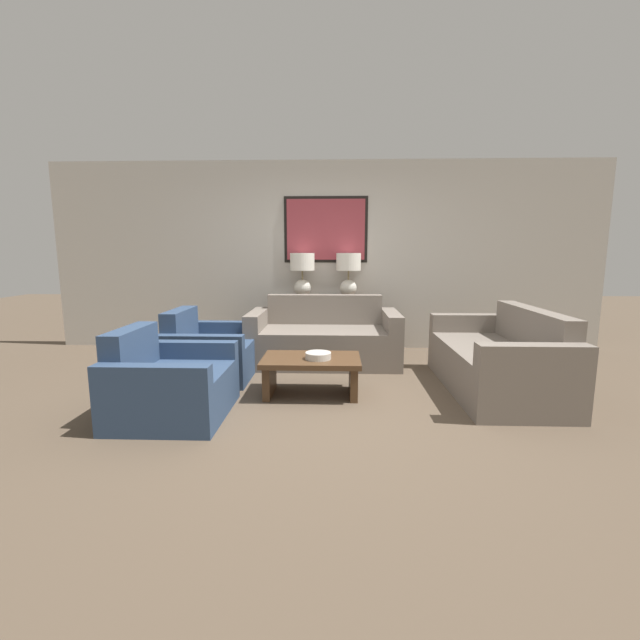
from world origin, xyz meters
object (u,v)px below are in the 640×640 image
at_px(console_table, 325,324).
at_px(table_lamp_right, 348,271).
at_px(decorative_bowl, 318,356).
at_px(armchair_near_back_wall, 209,353).
at_px(armchair_near_camera, 170,385).
at_px(coffee_table, 311,368).
at_px(table_lamp_left, 302,271).
at_px(couch_by_side, 498,362).
at_px(couch_by_back_wall, 324,340).

height_order(console_table, table_lamp_right, table_lamp_right).
relative_size(decorative_bowl, armchair_near_back_wall, 0.25).
bearing_deg(armchair_near_back_wall, armchair_near_camera, -90.00).
bearing_deg(coffee_table, decorative_bowl, -36.17).
bearing_deg(table_lamp_left, couch_by_side, -38.77).
xyz_separation_m(table_lamp_right, armchair_near_back_wall, (-1.59, -1.32, -0.87)).
distance_m(coffee_table, armchair_near_back_wall, 1.31).
relative_size(table_lamp_left, decorative_bowl, 2.50).
height_order(armchair_near_back_wall, armchair_near_camera, same).
bearing_deg(couch_by_back_wall, table_lamp_left, 115.36).
height_order(couch_by_back_wall, couch_by_side, same).
distance_m(table_lamp_left, coffee_table, 2.10).
height_order(couch_by_back_wall, coffee_table, couch_by_back_wall).
relative_size(coffee_table, armchair_near_back_wall, 0.96).
xyz_separation_m(console_table, table_lamp_right, (0.32, 0.00, 0.75)).
relative_size(couch_by_side, decorative_bowl, 7.45).
bearing_deg(armchair_near_camera, table_lamp_right, 57.30).
height_order(couch_by_back_wall, armchair_near_camera, couch_by_back_wall).
relative_size(couch_by_back_wall, decorative_bowl, 7.45).
height_order(couch_by_side, armchair_near_camera, couch_by_side).
bearing_deg(table_lamp_left, armchair_near_camera, -111.00).
bearing_deg(couch_by_back_wall, coffee_table, -94.37).
xyz_separation_m(decorative_bowl, armchair_near_back_wall, (-1.25, 0.63, -0.14)).
distance_m(console_table, table_lamp_left, 0.82).
xyz_separation_m(coffee_table, armchair_near_back_wall, (-1.18, 0.58, -0.00)).
height_order(couch_by_side, decorative_bowl, couch_by_side).
relative_size(couch_by_side, coffee_table, 1.94).
relative_size(table_lamp_right, armchair_near_back_wall, 0.62).
relative_size(console_table, table_lamp_left, 1.96).
relative_size(console_table, coffee_table, 1.28).
xyz_separation_m(table_lamp_left, couch_by_side, (2.11, -1.69, -0.83)).
distance_m(console_table, coffee_table, 1.90).
distance_m(decorative_bowl, armchair_near_camera, 1.36).
relative_size(couch_by_back_wall, armchair_near_camera, 1.86).
bearing_deg(couch_by_side, table_lamp_left, 141.23).
xyz_separation_m(couch_by_back_wall, decorative_bowl, (-0.02, -1.28, 0.11)).
distance_m(table_lamp_right, couch_by_back_wall, 1.12).
bearing_deg(decorative_bowl, console_table, 89.34).
distance_m(table_lamp_left, armchair_near_camera, 2.79).
distance_m(couch_by_side, armchair_near_back_wall, 3.08).
distance_m(table_lamp_left, armchair_near_back_wall, 1.84).
height_order(couch_by_back_wall, decorative_bowl, couch_by_back_wall).
relative_size(table_lamp_left, armchair_near_back_wall, 0.62).
xyz_separation_m(console_table, table_lamp_left, (-0.32, 0.00, 0.75)).
bearing_deg(coffee_table, console_table, 87.18).
bearing_deg(console_table, couch_by_side, -43.44).
relative_size(table_lamp_right, armchair_near_camera, 0.62).
distance_m(table_lamp_right, armchair_near_camera, 3.07).
xyz_separation_m(table_lamp_left, armchair_near_back_wall, (-0.95, -1.32, -0.87)).
distance_m(decorative_bowl, armchair_near_back_wall, 1.41).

